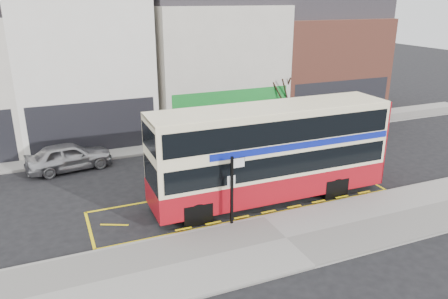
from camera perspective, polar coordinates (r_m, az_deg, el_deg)
name	(u,v)px	position (r m, az deg, el deg)	size (l,w,h in m)	color
ground	(259,215)	(19.37, 4.63, -8.57)	(120.00, 120.00, 0.00)	black
pavement	(286,239)	(17.59, 8.12, -11.54)	(40.00, 4.00, 0.15)	gray
kerb	(263,218)	(19.04, 5.16, -8.85)	(40.00, 0.15, 0.15)	gray
far_pavement	(183,141)	(28.77, -5.39, 1.09)	(50.00, 3.00, 0.15)	gray
road_markings	(244,200)	(20.64, 2.59, -6.66)	(14.00, 3.40, 0.01)	yellow
terrace_left	(81,57)	(30.46, -18.19, 11.38)	(8.00, 8.01, 11.80)	white
terrace_green_shop	(210,54)	(32.49, -1.83, 12.31)	(9.00, 8.01, 11.30)	beige
terrace_right	(314,55)	(36.72, 11.70, 11.96)	(9.00, 8.01, 10.30)	#9A503D
double_decker_bus	(271,151)	(20.08, 6.16, -0.26)	(11.20, 2.66, 4.47)	#FFF2C2
bus_stop_post	(233,184)	(17.65, 1.21, -4.49)	(0.73, 0.12, 2.94)	black
car_silver	(69,156)	(25.38, -19.59, -0.85)	(1.82, 4.53, 1.54)	#A2A2A7
car_grey	(202,143)	(26.43, -2.88, 0.86)	(1.44, 4.13, 1.36)	#3A3C41
car_white	(289,128)	(29.41, 8.44, 2.73)	(2.08, 5.11, 1.48)	#BDBDBD
street_tree_right	(279,84)	(31.07, 7.18, 8.51)	(2.23, 2.23, 4.82)	black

